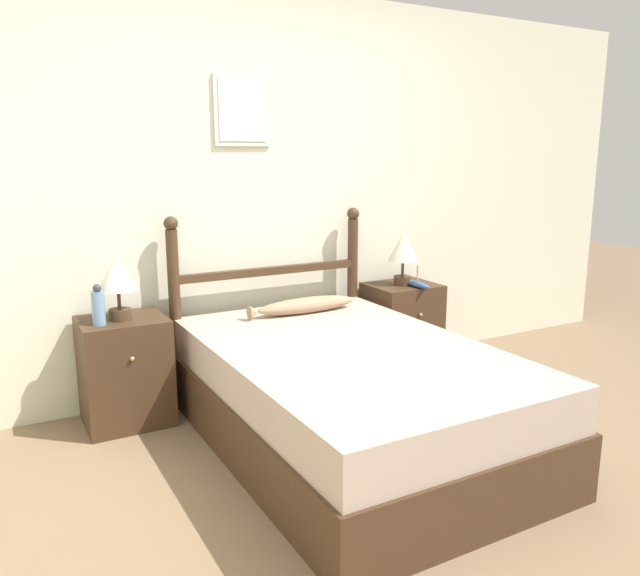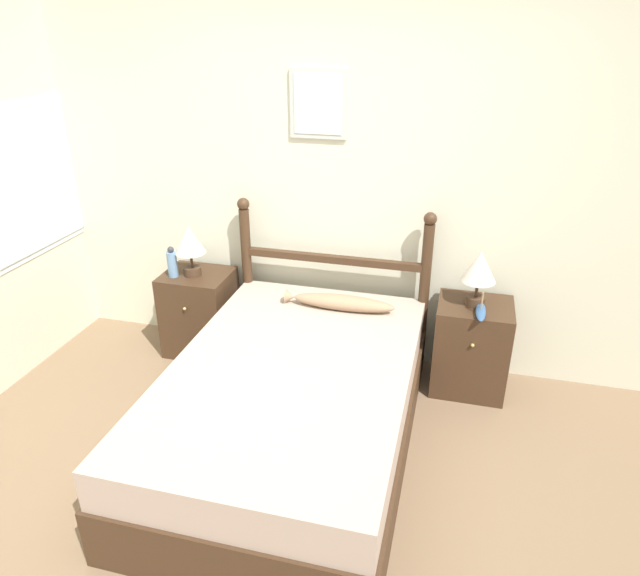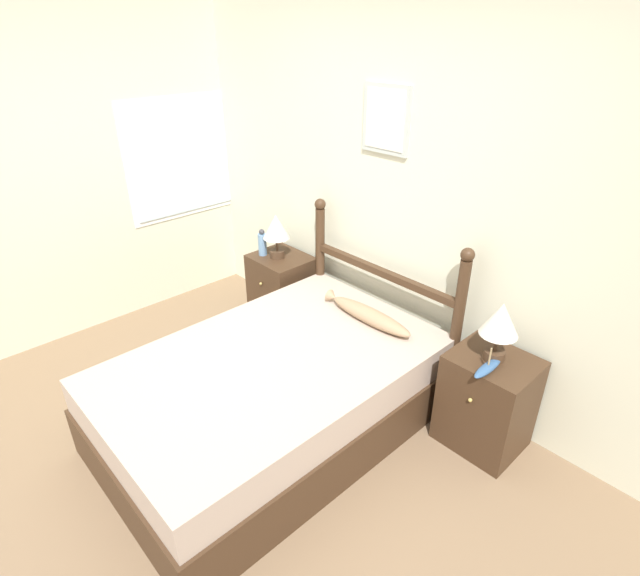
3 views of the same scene
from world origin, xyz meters
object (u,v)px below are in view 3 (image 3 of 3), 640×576
Objects in this scene: model_boat at (488,368)px; fish_pillow at (368,315)px; table_lamp_left at (276,229)px; nightstand_left at (282,290)px; bottle at (262,243)px; nightstand_right at (487,401)px; bed at (274,394)px; table_lamp_right at (500,323)px.

model_boat is 0.36× the size of fish_pillow.
nightstand_left is at bearing 63.89° from table_lamp_left.
bottle is 0.31× the size of fish_pillow.
fish_pillow is at bearing -171.22° from nightstand_right.
bottle is at bearing -177.79° from nightstand_right.
nightstand_right is 1.70× the size of table_lamp_left.
nightstand_right is at bearing 2.21° from bottle.
bottle reaches higher than bed.
bottle is 1.23m from fish_pillow.
model_boat reaches higher than nightstand_right.
nightstand_right is at bearing 101.16° from model_boat.
bottle is at bearing 178.63° from model_boat.
fish_pillow is (1.09, -0.13, 0.29)m from nightstand_left.
nightstand_right is (1.95, 0.00, 0.00)m from nightstand_left.
table_lamp_right is (0.97, 0.86, 0.60)m from bed.
table_lamp_left is at bearing -179.49° from table_lamp_right.
nightstand_left is 1.00× the size of nightstand_right.
bottle is at bearing -148.82° from nightstand_left.
table_lamp_left is 1.42× the size of model_boat.
nightstand_right is at bearing 41.61° from bed.
table_lamp_right reaches higher than nightstand_left.
bed is 9.13× the size of bottle.
model_boat is at bearing 36.29° from bed.
table_lamp_right is at bearing -145.51° from nightstand_right.
bottle is 2.11m from model_boat.
bottle is at bearing 177.56° from fish_pillow.
model_boat is (1.99, -0.11, -0.22)m from table_lamp_left.
table_lamp_left is at bearing 176.92° from model_boat.
table_lamp_right reaches higher than nightstand_right.
model_boat is (0.04, -0.12, -0.22)m from table_lamp_right.
nightstand_left is 1.95m from nightstand_right.
table_lamp_left reaches higher than bed.
model_boat is at bearing -1.37° from bottle.
table_lamp_left and table_lamp_right have the same top height.
model_boat is (2.11, -0.05, -0.08)m from bottle.
bed is 0.81m from fish_pillow.
table_lamp_right is (1.96, 0.02, 0.00)m from table_lamp_left.
fish_pillow is at bearing -171.57° from table_lamp_right.
model_boat is (0.03, -0.13, 0.33)m from nightstand_right.
nightstand_right is 2.04m from table_lamp_left.
table_lamp_left is at bearing -179.29° from nightstand_right.
model_boat reaches higher than bed.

